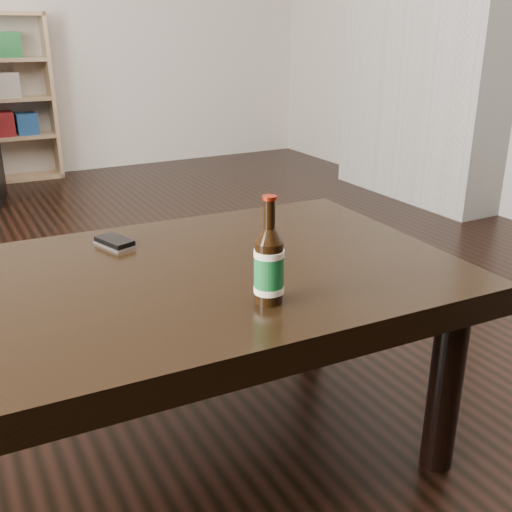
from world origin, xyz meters
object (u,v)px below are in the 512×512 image
bookshelf (5,95)px  beer_bottle (269,266)px  phone (115,242)px  coffee_table (166,303)px

bookshelf → beer_bottle: size_ratio=5.06×
beer_bottle → phone: (-0.18, 0.49, -0.07)m
coffee_table → phone: (-0.04, 0.25, 0.08)m
beer_bottle → phone: size_ratio=1.81×
bookshelf → beer_bottle: 3.70m
coffee_table → beer_bottle: beer_bottle is taller
coffee_table → beer_bottle: bearing=-58.9°
bookshelf → beer_bottle: bookshelf is taller
bookshelf → coffee_table: bookshelf is taller
phone → coffee_table: bearing=-98.7°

